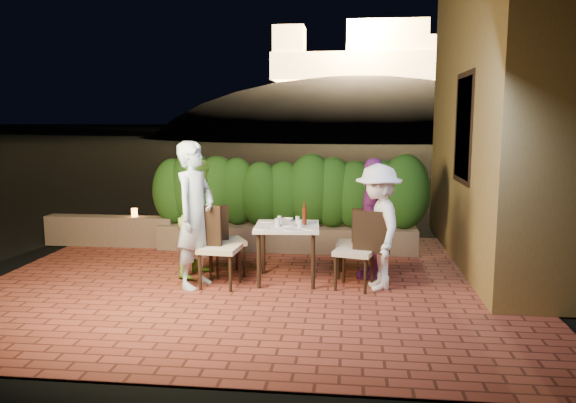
# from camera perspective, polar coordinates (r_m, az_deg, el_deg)

# --- Properties ---
(ground) EXTENTS (400.00, 400.00, 0.00)m
(ground) POSITION_cam_1_polar(r_m,az_deg,el_deg) (7.07, -3.99, -9.31)
(ground) COLOR black
(ground) RESTS_ON ground
(terrace_floor) EXTENTS (7.00, 6.00, 0.15)m
(terrace_floor) POSITION_cam_1_polar(r_m,az_deg,el_deg) (7.56, -3.30, -8.56)
(terrace_floor) COLOR brown
(terrace_floor) RESTS_ON ground
(building_wall) EXTENTS (1.60, 5.00, 5.00)m
(building_wall) POSITION_cam_1_polar(r_m,az_deg,el_deg) (8.95, 22.11, 10.17)
(building_wall) COLOR olive
(building_wall) RESTS_ON ground
(window_pane) EXTENTS (0.08, 1.00, 1.40)m
(window_pane) POSITION_cam_1_polar(r_m,az_deg,el_deg) (8.28, 17.60, 7.12)
(window_pane) COLOR black
(window_pane) RESTS_ON building_wall
(window_frame) EXTENTS (0.06, 1.15, 1.55)m
(window_frame) POSITION_cam_1_polar(r_m,az_deg,el_deg) (8.28, 17.54, 7.12)
(window_frame) COLOR black
(window_frame) RESTS_ON building_wall
(planter) EXTENTS (4.20, 0.55, 0.40)m
(planter) POSITION_cam_1_polar(r_m,az_deg,el_deg) (9.19, -0.18, -3.71)
(planter) COLOR brown
(planter) RESTS_ON ground
(hedge) EXTENTS (4.00, 0.70, 1.10)m
(hedge) POSITION_cam_1_polar(r_m,az_deg,el_deg) (9.06, -0.19, 0.93)
(hedge) COLOR #1A4212
(hedge) RESTS_ON planter
(parapet) EXTENTS (2.20, 0.30, 0.50)m
(parapet) POSITION_cam_1_polar(r_m,az_deg,el_deg) (9.97, -17.59, -2.85)
(parapet) COLOR brown
(parapet) RESTS_ON ground
(hill) EXTENTS (52.00, 40.00, 22.00)m
(hill) POSITION_cam_1_polar(r_m,az_deg,el_deg) (66.91, 7.07, 3.09)
(hill) COLOR black
(hill) RESTS_ON ground
(fortress) EXTENTS (26.00, 8.00, 8.00)m
(fortress) POSITION_cam_1_polar(r_m,az_deg,el_deg) (67.15, 7.30, 15.50)
(fortress) COLOR #FFCC7A
(fortress) RESTS_ON hill
(dining_table) EXTENTS (0.88, 0.88, 0.75)m
(dining_table) POSITION_cam_1_polar(r_m,az_deg,el_deg) (7.42, -0.09, -5.28)
(dining_table) COLOR white
(dining_table) RESTS_ON ground
(plate_nw) EXTENTS (0.21, 0.21, 0.01)m
(plate_nw) POSITION_cam_1_polar(r_m,az_deg,el_deg) (7.12, -2.72, -2.73)
(plate_nw) COLOR white
(plate_nw) RESTS_ON dining_table
(plate_sw) EXTENTS (0.20, 0.20, 0.01)m
(plate_sw) POSITION_cam_1_polar(r_m,az_deg,el_deg) (7.61, -2.14, -2.01)
(plate_sw) COLOR white
(plate_sw) RESTS_ON dining_table
(plate_ne) EXTENTS (0.20, 0.20, 0.01)m
(plate_ne) POSITION_cam_1_polar(r_m,az_deg,el_deg) (7.09, 2.36, -2.78)
(plate_ne) COLOR white
(plate_ne) RESTS_ON dining_table
(plate_se) EXTENTS (0.25, 0.25, 0.01)m
(plate_se) POSITION_cam_1_polar(r_m,az_deg,el_deg) (7.56, 1.91, -2.06)
(plate_se) COLOR white
(plate_se) RESTS_ON dining_table
(plate_centre) EXTENTS (0.24, 0.24, 0.01)m
(plate_centre) POSITION_cam_1_polar(r_m,az_deg,el_deg) (7.35, -0.07, -2.36)
(plate_centre) COLOR white
(plate_centre) RESTS_ON dining_table
(plate_front) EXTENTS (0.21, 0.21, 0.01)m
(plate_front) POSITION_cam_1_polar(r_m,az_deg,el_deg) (7.03, 0.44, -2.86)
(plate_front) COLOR white
(plate_front) RESTS_ON dining_table
(glass_nw) EXTENTS (0.07, 0.07, 0.11)m
(glass_nw) POSITION_cam_1_polar(r_m,az_deg,el_deg) (7.22, -1.08, -2.16)
(glass_nw) COLOR silver
(glass_nw) RESTS_ON dining_table
(glass_sw) EXTENTS (0.06, 0.06, 0.10)m
(glass_sw) POSITION_cam_1_polar(r_m,az_deg,el_deg) (7.48, -0.87, -1.84)
(glass_sw) COLOR silver
(glass_sw) RESTS_ON dining_table
(glass_ne) EXTENTS (0.06, 0.06, 0.10)m
(glass_ne) POSITION_cam_1_polar(r_m,az_deg,el_deg) (7.19, 1.21, -2.24)
(glass_ne) COLOR silver
(glass_ne) RESTS_ON dining_table
(glass_se) EXTENTS (0.06, 0.06, 0.10)m
(glass_se) POSITION_cam_1_polar(r_m,az_deg,el_deg) (7.44, 0.99, -1.89)
(glass_se) COLOR silver
(glass_se) RESTS_ON dining_table
(beer_bottle) EXTENTS (0.06, 0.06, 0.30)m
(beer_bottle) POSITION_cam_1_polar(r_m,az_deg,el_deg) (7.35, 1.69, -1.22)
(beer_bottle) COLOR #4C1C0C
(beer_bottle) RESTS_ON dining_table
(bowl) EXTENTS (0.19, 0.19, 0.04)m
(bowl) POSITION_cam_1_polar(r_m,az_deg,el_deg) (7.64, -0.09, -1.86)
(bowl) COLOR white
(bowl) RESTS_ON dining_table
(chair_left_front) EXTENTS (0.53, 0.53, 1.04)m
(chair_left_front) POSITION_cam_1_polar(r_m,az_deg,el_deg) (7.20, -6.95, -4.57)
(chair_left_front) COLOR black
(chair_left_front) RESTS_ON ground
(chair_left_back) EXTENTS (0.60, 0.60, 0.97)m
(chair_left_back) POSITION_cam_1_polar(r_m,az_deg,el_deg) (7.74, -6.21, -3.91)
(chair_left_back) COLOR black
(chair_left_back) RESTS_ON ground
(chair_right_front) EXTENTS (0.57, 0.57, 1.00)m
(chair_right_front) POSITION_cam_1_polar(r_m,az_deg,el_deg) (7.12, 6.77, -4.88)
(chair_right_front) COLOR black
(chair_right_front) RESTS_ON ground
(chair_right_back) EXTENTS (0.47, 0.47, 0.94)m
(chair_right_back) POSITION_cam_1_polar(r_m,az_deg,el_deg) (7.68, 6.63, -4.15)
(chair_right_back) COLOR black
(chair_right_back) RESTS_ON ground
(diner_blue) EXTENTS (0.62, 0.78, 1.86)m
(diner_blue) POSITION_cam_1_polar(r_m,az_deg,el_deg) (7.17, -9.44, -1.35)
(diner_blue) COLOR silver
(diner_blue) RESTS_ON ground
(diner_green) EXTENTS (0.81, 0.92, 1.60)m
(diner_green) POSITION_cam_1_polar(r_m,az_deg,el_deg) (7.71, -8.84, -1.62)
(diner_green) COLOR #95DC45
(diner_green) RESTS_ON ground
(diner_white) EXTENTS (0.78, 1.12, 1.58)m
(diner_white) POSITION_cam_1_polar(r_m,az_deg,el_deg) (7.12, 9.15, -2.56)
(diner_white) COLOR white
(diner_white) RESTS_ON ground
(diner_purple) EXTENTS (0.59, 1.01, 1.62)m
(diner_purple) POSITION_cam_1_polar(r_m,az_deg,el_deg) (7.60, 8.66, -1.69)
(diner_purple) COLOR #76287A
(diner_purple) RESTS_ON ground
(parapet_lamp) EXTENTS (0.10, 0.10, 0.14)m
(parapet_lamp) POSITION_cam_1_polar(r_m,az_deg,el_deg) (9.75, -15.34, -1.10)
(parapet_lamp) COLOR orange
(parapet_lamp) RESTS_ON parapet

